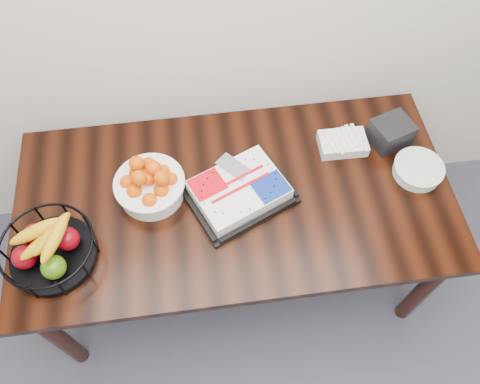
{
  "coord_description": "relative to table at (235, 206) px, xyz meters",
  "views": [
    {
      "loc": [
        -0.11,
        1.02,
        2.4
      ],
      "look_at": [
        0.02,
        1.97,
        0.83
      ],
      "focal_mm": 35.0,
      "sensor_mm": 36.0,
      "label": 1
    }
  ],
  "objects": [
    {
      "name": "cake_tray",
      "position": [
        0.02,
        -0.0,
        0.12
      ],
      "size": [
        0.5,
        0.45,
        0.08
      ],
      "color": "black",
      "rests_on": "table"
    },
    {
      "name": "plate_stack",
      "position": [
        0.78,
        0.01,
        0.11
      ],
      "size": [
        0.21,
        0.21,
        0.05
      ],
      "color": "white",
      "rests_on": "table"
    },
    {
      "name": "tangerine_bowl",
      "position": [
        -0.34,
        0.06,
        0.16
      ],
      "size": [
        0.28,
        0.28,
        0.18
      ],
      "color": "white",
      "rests_on": "table"
    },
    {
      "name": "fruit_basket",
      "position": [
        -0.71,
        -0.18,
        0.16
      ],
      "size": [
        0.35,
        0.35,
        0.18
      ],
      "color": "black",
      "rests_on": "table"
    },
    {
      "name": "fork_bag",
      "position": [
        0.5,
        0.19,
        0.11
      ],
      "size": [
        0.21,
        0.14,
        0.06
      ],
      "color": "silver",
      "rests_on": "table"
    },
    {
      "name": "table",
      "position": [
        0.0,
        0.0,
        0.0
      ],
      "size": [
        1.8,
        0.9,
        0.75
      ],
      "color": "black",
      "rests_on": "ground"
    },
    {
      "name": "napkin_box",
      "position": [
        0.71,
        0.19,
        0.14
      ],
      "size": [
        0.19,
        0.18,
        0.11
      ],
      "primitive_type": "cube",
      "rotation": [
        0.0,
        0.0,
        0.32
      ],
      "color": "black",
      "rests_on": "table"
    }
  ]
}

